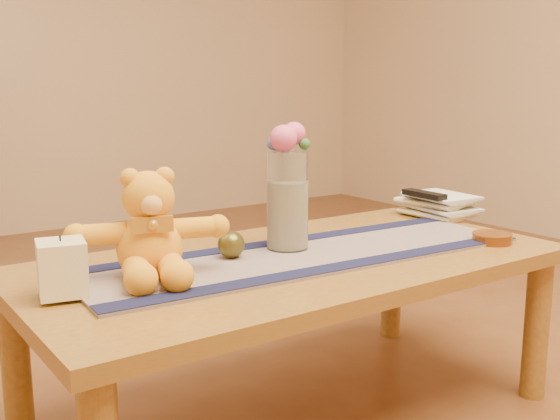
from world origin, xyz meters
TOP-DOWN VIEW (x-y plane):
  - floor at (0.00, 0.00)m, footprint 5.50×5.50m
  - wall_back at (0.00, 2.75)m, footprint 5.50×0.00m
  - coffee_table_top at (0.00, 0.00)m, footprint 1.40×0.70m
  - table_leg_fr at (0.64, -0.29)m, footprint 0.07×0.07m
  - table_leg_bl at (-0.64, 0.29)m, footprint 0.07×0.07m
  - table_leg_br at (0.64, 0.29)m, footprint 0.07×0.07m
  - persian_runner at (0.03, -0.01)m, footprint 1.22×0.42m
  - runner_border_near at (0.02, -0.15)m, footprint 1.20×0.13m
  - runner_border_far at (0.04, 0.13)m, footprint 1.20×0.13m
  - teddy_bear at (-0.38, 0.05)m, footprint 0.41×0.37m
  - pillar_candle at (-0.59, 0.01)m, footprint 0.11×0.11m
  - candle_wick at (-0.59, 0.01)m, footprint 0.00×0.00m
  - glass_vase at (0.02, 0.06)m, footprint 0.11×0.11m
  - potpourri_fill at (0.02, 0.06)m, footprint 0.09×0.09m
  - rose_left at (-0.00, 0.05)m, footprint 0.07×0.07m
  - rose_right at (0.04, 0.07)m, footprint 0.06×0.06m
  - blue_flower_back at (0.03, 0.10)m, footprint 0.04×0.04m
  - blue_flower_side at (-0.01, 0.08)m, footprint 0.04×0.04m
  - leaf_sprig at (0.06, 0.04)m, footprint 0.03×0.03m
  - bronze_ball at (-0.15, 0.07)m, footprint 0.09×0.09m
  - book_bottom at (0.63, 0.15)m, footprint 0.17×0.23m
  - book_lower at (0.63, 0.15)m, footprint 0.19×0.24m
  - book_upper at (0.62, 0.15)m, footprint 0.18×0.24m
  - book_top at (0.63, 0.15)m, footprint 0.18×0.24m
  - tv_remote at (0.63, 0.14)m, footprint 0.05×0.16m
  - amber_dish at (0.54, -0.19)m, footprint 0.12×0.12m

SIDE VIEW (x-z plane):
  - floor at x=0.00m, z-range 0.00..0.00m
  - table_leg_fr at x=0.64m, z-range 0.00..0.41m
  - table_leg_bl at x=-0.64m, z-range 0.00..0.41m
  - table_leg_br at x=0.64m, z-range 0.00..0.41m
  - coffee_table_top at x=0.00m, z-range 0.41..0.45m
  - persian_runner at x=0.03m, z-range 0.45..0.46m
  - runner_border_near at x=0.02m, z-range 0.46..0.46m
  - runner_border_far at x=0.04m, z-range 0.46..0.46m
  - book_bottom at x=0.63m, z-range 0.45..0.47m
  - amber_dish at x=0.54m, z-range 0.45..0.48m
  - book_lower at x=0.63m, z-range 0.47..0.49m
  - bronze_ball at x=-0.15m, z-range 0.46..0.53m
  - book_upper at x=0.62m, z-range 0.49..0.51m
  - pillar_candle at x=-0.59m, z-range 0.46..0.57m
  - book_top at x=0.63m, z-range 0.51..0.53m
  - tv_remote at x=0.63m, z-range 0.53..0.54m
  - potpourri_fill at x=0.02m, z-range 0.46..0.64m
  - teddy_bear at x=-0.38m, z-range 0.46..0.69m
  - candle_wick at x=-0.59m, z-range 0.57..0.59m
  - glass_vase at x=0.02m, z-range 0.46..0.72m
  - leaf_sprig at x=0.06m, z-range 0.72..0.75m
  - blue_flower_side at x=-0.01m, z-range 0.72..0.76m
  - blue_flower_back at x=0.03m, z-range 0.72..0.77m
  - rose_left at x=0.00m, z-range 0.72..0.79m
  - rose_right at x=0.04m, z-range 0.73..0.79m
  - wall_back at x=0.00m, z-range -1.40..4.10m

